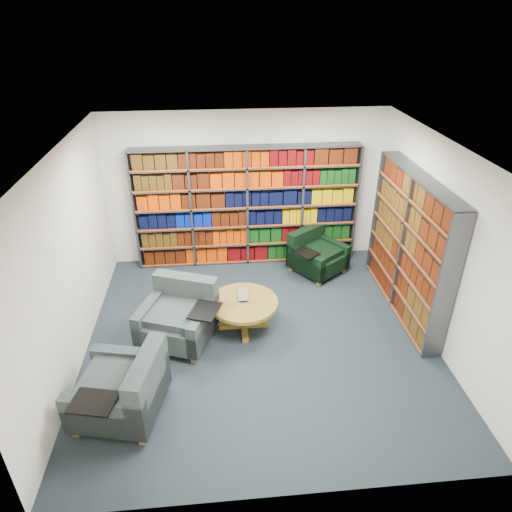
{
  "coord_description": "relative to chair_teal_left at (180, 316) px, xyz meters",
  "views": [
    {
      "loc": [
        -0.56,
        -5.29,
        4.35
      ],
      "look_at": [
        0.0,
        0.6,
        1.05
      ],
      "focal_mm": 32.0,
      "sensor_mm": 36.0,
      "label": 1
    }
  ],
  "objects": [
    {
      "name": "room_shell",
      "position": [
        1.15,
        -0.16,
        1.05
      ],
      "size": [
        5.02,
        5.02,
        2.82
      ],
      "color": "black",
      "rests_on": "ground"
    },
    {
      "name": "bookshelf_right",
      "position": [
        3.49,
        0.44,
        0.75
      ],
      "size": [
        0.28,
        2.5,
        2.2
      ],
      "color": "#47494F",
      "rests_on": "ground"
    },
    {
      "name": "chair_teal_left",
      "position": [
        0.0,
        0.0,
        0.0
      ],
      "size": [
        1.28,
        1.23,
        0.87
      ],
      "color": "#011637",
      "rests_on": "ground"
    },
    {
      "name": "coffee_table",
      "position": [
        0.93,
        0.1,
        0.04
      ],
      "size": [
        1.03,
        1.03,
        0.72
      ],
      "color": "olive",
      "rests_on": "ground"
    },
    {
      "name": "chair_teal_front",
      "position": [
        -0.56,
        -1.42,
        0.0
      ],
      "size": [
        1.15,
        1.24,
        0.88
      ],
      "color": "#011637",
      "rests_on": "ground"
    },
    {
      "name": "bookshelf_back",
      "position": [
        1.15,
        2.18,
        0.75
      ],
      "size": [
        4.0,
        0.28,
        2.2
      ],
      "color": "#47494F",
      "rests_on": "ground"
    },
    {
      "name": "chair_green_right",
      "position": [
        2.35,
        1.7,
        -0.05
      ],
      "size": [
        1.16,
        1.16,
        0.75
      ],
      "color": "black",
      "rests_on": "ground"
    }
  ]
}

